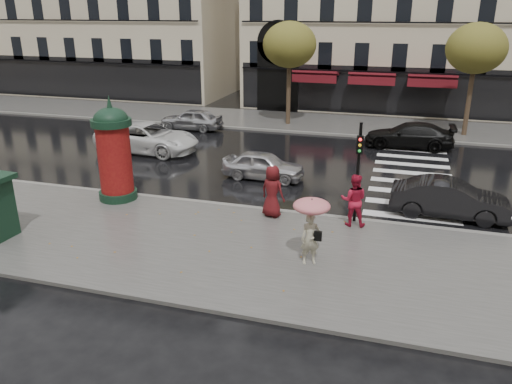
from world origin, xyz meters
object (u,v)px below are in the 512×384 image
(car_far_silver, at_px, (191,119))
(car_white, at_px, (147,138))
(traffic_light, at_px, (358,163))
(woman_umbrella, at_px, (311,220))
(morris_column, at_px, (114,151))
(car_darkgrey, at_px, (450,199))
(woman_red, at_px, (354,200))
(car_silver, at_px, (264,165))
(car_black, at_px, (409,135))
(man_burgundy, at_px, (272,191))

(car_far_silver, bearing_deg, car_white, -2.44)
(traffic_light, bearing_deg, woman_umbrella, -105.19)
(morris_column, distance_m, car_darkgrey, 12.93)
(woman_red, relative_size, car_silver, 0.50)
(traffic_light, bearing_deg, car_darkgrey, 28.15)
(morris_column, height_order, car_black, morris_column)
(man_burgundy, distance_m, car_silver, 4.69)
(morris_column, xyz_separation_m, car_black, (11.16, 11.97, -1.41))
(woman_umbrella, relative_size, man_burgundy, 1.09)
(car_silver, relative_size, car_white, 0.66)
(woman_red, bearing_deg, car_black, -102.54)
(woman_umbrella, height_order, car_silver, woman_umbrella)
(woman_red, bearing_deg, car_darkgrey, -151.88)
(car_darkgrey, xyz_separation_m, car_white, (-15.10, 4.94, 0.08))
(woman_red, bearing_deg, morris_column, -4.00)
(morris_column, xyz_separation_m, car_silver, (4.86, 4.39, -1.48))
(morris_column, bearing_deg, car_darkgrey, 9.35)
(car_darkgrey, bearing_deg, man_burgundy, 111.15)
(morris_column, bearing_deg, car_far_silver, 100.18)
(man_burgundy, xyz_separation_m, car_darkgrey, (6.26, 2.09, -0.38))
(car_silver, height_order, car_darkgrey, car_darkgrey)
(car_white, relative_size, car_far_silver, 1.42)
(woman_red, height_order, man_burgundy, man_burgundy)
(traffic_light, relative_size, car_darkgrey, 0.85)
(woman_red, xyz_separation_m, man_burgundy, (-2.93, 0.00, 0.02))
(traffic_light, xyz_separation_m, car_white, (-11.81, 6.70, -1.52))
(man_burgundy, xyz_separation_m, car_white, (-8.84, 7.03, -0.30))
(morris_column, bearing_deg, car_black, 47.01)
(morris_column, distance_m, car_far_silver, 12.88)
(man_burgundy, height_order, traffic_light, traffic_light)
(car_silver, xyz_separation_m, car_darkgrey, (7.83, -2.31, 0.06))
(woman_umbrella, bearing_deg, traffic_light, 74.81)
(woman_umbrella, relative_size, car_darkgrey, 0.49)
(traffic_light, distance_m, car_silver, 6.32)
(woman_red, relative_size, car_darkgrey, 0.44)
(man_burgundy, height_order, car_darkgrey, man_burgundy)
(morris_column, distance_m, car_white, 7.55)
(woman_umbrella, distance_m, morris_column, 9.05)
(woman_red, xyz_separation_m, car_black, (1.80, 11.97, -0.36))
(car_black, height_order, car_far_silver, car_black)
(car_white, bearing_deg, car_darkgrey, -104.44)
(car_silver, xyz_separation_m, car_white, (-7.27, 2.63, 0.15))
(morris_column, bearing_deg, traffic_light, 2.01)
(woman_umbrella, distance_m, car_silver, 8.45)
(car_silver, bearing_deg, car_far_silver, 43.29)
(man_burgundy, height_order, morris_column, morris_column)
(car_white, relative_size, car_black, 1.17)
(car_far_silver, bearing_deg, woman_red, 41.80)
(car_darkgrey, height_order, car_white, car_white)
(traffic_light, xyz_separation_m, car_darkgrey, (3.28, 1.76, -1.60))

